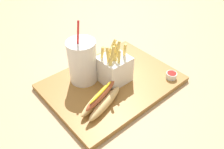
{
  "coord_description": "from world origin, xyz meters",
  "views": [
    {
      "loc": [
        0.42,
        0.49,
        0.57
      ],
      "look_at": [
        0.0,
        0.0,
        0.05
      ],
      "focal_mm": 37.23,
      "sensor_mm": 36.0,
      "label": 1
    }
  ],
  "objects_px": {
    "fries_basket": "(114,68)",
    "ketchup_cup_1": "(171,75)",
    "soda_cup": "(82,61)",
    "hot_dog_1": "(101,100)"
  },
  "relations": [
    {
      "from": "ketchup_cup_1",
      "to": "soda_cup",
      "type": "bearing_deg",
      "value": -39.72
    },
    {
      "from": "hot_dog_1",
      "to": "ketchup_cup_1",
      "type": "distance_m",
      "value": 0.29
    },
    {
      "from": "soda_cup",
      "to": "hot_dog_1",
      "type": "relative_size",
      "value": 1.29
    },
    {
      "from": "hot_dog_1",
      "to": "fries_basket",
      "type": "bearing_deg",
      "value": -148.04
    },
    {
      "from": "soda_cup",
      "to": "ketchup_cup_1",
      "type": "distance_m",
      "value": 0.33
    },
    {
      "from": "fries_basket",
      "to": "ketchup_cup_1",
      "type": "relative_size",
      "value": 4.29
    },
    {
      "from": "fries_basket",
      "to": "ketchup_cup_1",
      "type": "height_order",
      "value": "fries_basket"
    },
    {
      "from": "fries_basket",
      "to": "hot_dog_1",
      "type": "xyz_separation_m",
      "value": [
        0.12,
        0.07,
        -0.03
      ]
    },
    {
      "from": "soda_cup",
      "to": "ketchup_cup_1",
      "type": "height_order",
      "value": "soda_cup"
    },
    {
      "from": "soda_cup",
      "to": "fries_basket",
      "type": "distance_m",
      "value": 0.11
    }
  ]
}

